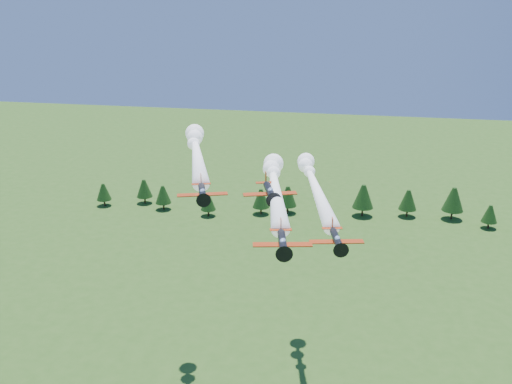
% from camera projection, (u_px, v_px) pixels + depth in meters
% --- Properties ---
extents(plane_lead, '(13.32, 41.41, 3.70)m').
position_uv_depth(plane_lead, '(274.00, 183.00, 93.63)').
color(plane_lead, black).
rests_on(plane_lead, ground).
extents(plane_left, '(17.25, 39.51, 3.70)m').
position_uv_depth(plane_left, '(196.00, 150.00, 102.03)').
color(plane_left, black).
rests_on(plane_left, ground).
extents(plane_right, '(15.40, 47.06, 3.70)m').
position_uv_depth(plane_right, '(314.00, 183.00, 108.00)').
color(plane_right, black).
rests_on(plane_right, ground).
extents(plane_slot, '(8.43, 9.39, 2.97)m').
position_uv_depth(plane_slot, '(270.00, 191.00, 88.64)').
color(plane_slot, black).
rests_on(plane_slot, ground).
extents(treeline, '(173.39, 19.93, 11.44)m').
position_uv_depth(treeline, '(358.00, 200.00, 196.33)').
color(treeline, '#382314').
rests_on(treeline, ground).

